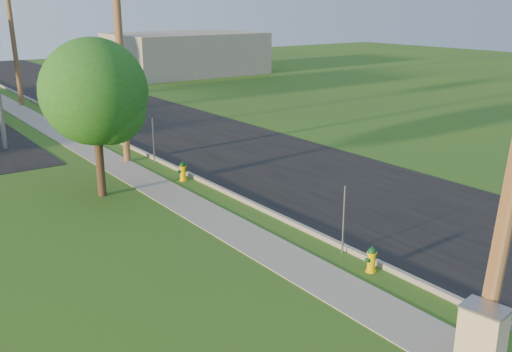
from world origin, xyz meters
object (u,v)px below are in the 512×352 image
(hydrant_mid, at_px, (183,171))
(hydrant_far, at_px, (77,122))
(tree_verge, at_px, (98,96))
(utility_cabinet, at_px, (481,340))
(utility_pole_far, at_px, (13,34))
(hydrant_near, at_px, (372,259))
(utility_pole_mid, at_px, (120,48))

(hydrant_mid, xyz_separation_m, hydrant_far, (-0.04, 12.26, -0.03))
(tree_verge, xyz_separation_m, utility_cabinet, (1.78, -14.19, -2.96))
(hydrant_far, bearing_deg, utility_pole_far, 93.27)
(utility_pole_far, relative_size, utility_cabinet, 6.90)
(utility_pole_far, height_order, hydrant_near, utility_pole_far)
(utility_pole_mid, height_order, utility_cabinet, utility_pole_mid)
(utility_cabinet, bearing_deg, utility_pole_far, 88.71)
(hydrant_near, relative_size, hydrant_mid, 0.91)
(utility_pole_mid, bearing_deg, hydrant_far, 86.10)
(hydrant_mid, bearing_deg, hydrant_near, -89.54)
(utility_pole_mid, bearing_deg, utility_pole_far, 90.00)
(tree_verge, distance_m, hydrant_near, 11.06)
(utility_pole_mid, relative_size, utility_pole_far, 1.03)
(utility_pole_far, distance_m, utility_cabinet, 36.43)
(hydrant_near, bearing_deg, tree_verge, 108.03)
(hydrant_far, height_order, utility_cabinet, utility_cabinet)
(tree_verge, height_order, hydrant_mid, tree_verge)
(utility_pole_far, height_order, hydrant_far, utility_pole_far)
(utility_pole_mid, height_order, hydrant_near, utility_pole_mid)
(tree_verge, distance_m, hydrant_mid, 4.56)
(utility_pole_far, xyz_separation_m, utility_cabinet, (-0.81, -36.19, -4.11))
(hydrant_mid, relative_size, hydrant_far, 1.07)
(utility_pole_far, xyz_separation_m, hydrant_mid, (0.60, -22.06, -4.42))
(tree_verge, bearing_deg, hydrant_mid, -0.97)
(hydrant_near, xyz_separation_m, hydrant_far, (-0.12, 22.24, 0.01))
(tree_verge, height_order, hydrant_far, tree_verge)
(tree_verge, distance_m, hydrant_far, 13.03)
(utility_pole_far, xyz_separation_m, hydrant_near, (0.68, -32.04, -4.45))
(utility_pole_mid, xyz_separation_m, utility_pole_far, (0.00, 18.00, -0.15))
(hydrant_near, bearing_deg, hydrant_mid, 90.46)
(utility_cabinet, bearing_deg, tree_verge, 97.14)
(utility_cabinet, bearing_deg, utility_pole_mid, 87.44)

